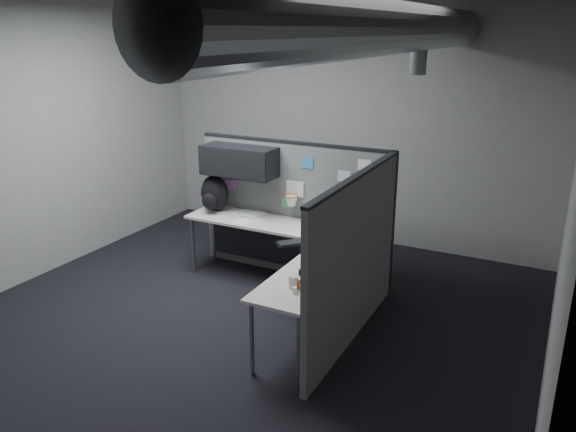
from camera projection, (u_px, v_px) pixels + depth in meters
The scene contains 12 objects.
room at pixel (293, 119), 4.86m from camera, with size 5.62×5.62×3.22m.
partition_back at pixel (278, 194), 6.60m from camera, with size 2.44×0.42×1.63m.
partition_right at pixel (356, 258), 5.21m from camera, with size 0.07×2.23×1.63m.
desk at pixel (288, 245), 6.09m from camera, with size 2.31×2.11×0.73m.
monitor at pixel (351, 216), 5.90m from camera, with size 0.58×0.58×0.48m.
keyboard at pixel (300, 243), 5.77m from camera, with size 0.46×0.46×0.04m.
mouse at pixel (322, 253), 5.52m from camera, with size 0.28×0.26×0.05m.
phone at pixel (312, 270), 5.09m from camera, with size 0.19×0.20×0.10m.
bottles at pixel (300, 288), 4.73m from camera, with size 0.14×0.15×0.08m.
cup at pixel (293, 282), 4.79m from camera, with size 0.08×0.08×0.11m, color beige.
papers at pixel (241, 214), 6.72m from camera, with size 0.75×0.58×0.01m.
backpack at pixel (214, 194), 6.78m from camera, with size 0.41×0.39×0.44m.
Camera 1 is at (2.74, -4.36, 2.84)m, focal length 35.00 mm.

